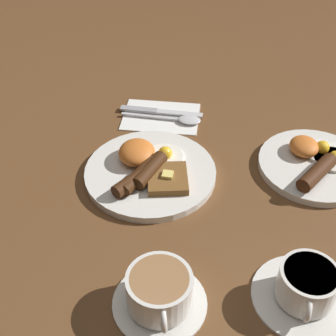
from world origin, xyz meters
TOP-DOWN VIEW (x-y plane):
  - ground_plane at (0.00, 0.00)m, footprint 3.00×3.00m
  - breakfast_plate_near at (0.00, -0.00)m, footprint 0.26×0.26m
  - breakfast_plate_far at (-0.04, 0.33)m, footprint 0.22×0.22m
  - teacup_near at (0.29, 0.04)m, footprint 0.14×0.14m
  - teacup_far at (0.27, 0.25)m, footprint 0.16×0.16m
  - napkin at (-0.20, 0.01)m, footprint 0.14×0.18m
  - knife at (-0.22, -0.00)m, footprint 0.04×0.19m
  - spoon at (-0.18, 0.06)m, footprint 0.05×0.18m

SIDE VIEW (x-z plane):
  - ground_plane at x=0.00m, z-range 0.00..0.00m
  - napkin at x=-0.20m, z-range 0.00..0.01m
  - knife at x=-0.22m, z-range 0.00..0.01m
  - spoon at x=-0.18m, z-range 0.00..0.01m
  - breakfast_plate_far at x=-0.04m, z-range -0.01..0.04m
  - breakfast_plate_near at x=0.00m, z-range -0.01..0.04m
  - teacup_far at x=0.27m, z-range 0.00..0.06m
  - teacup_near at x=0.29m, z-range 0.00..0.06m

